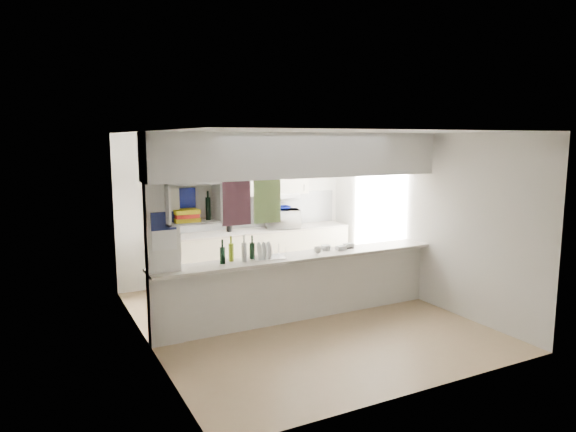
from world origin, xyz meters
TOP-DOWN VIEW (x-y plane):
  - floor at (0.00, 0.00)m, footprint 4.80×4.80m
  - ceiling at (0.00, 0.00)m, footprint 4.80×4.80m
  - wall_back at (0.00, 2.40)m, footprint 4.20×0.00m
  - wall_left at (-2.10, 0.00)m, footprint 0.00×4.80m
  - wall_right at (2.10, 0.00)m, footprint 0.00×4.80m
  - servery_partition at (-0.17, 0.00)m, footprint 4.20×0.50m
  - cubby_shelf at (-1.57, -0.06)m, footprint 0.65×0.35m
  - kitchen_run at (0.16, 2.14)m, footprint 3.60×0.63m
  - microwave at (0.76, 2.06)m, footprint 0.70×0.57m
  - bowl at (0.76, 2.05)m, footprint 0.27×0.27m
  - dish_rack at (-0.48, 0.05)m, footprint 0.48×0.38m
  - cup at (0.24, -0.07)m, footprint 0.13×0.13m
  - wine_bottles at (-0.91, 0.06)m, footprint 0.52×0.15m
  - plastic_tubs at (0.65, 0.09)m, footprint 0.53×0.22m
  - utensil_jar at (-0.23, 2.15)m, footprint 0.10×0.10m
  - knife_block at (-0.22, 2.18)m, footprint 0.13×0.12m

SIDE VIEW (x-z plane):
  - floor at x=0.00m, z-range 0.00..0.00m
  - kitchen_run at x=0.16m, z-range -0.29..1.95m
  - plastic_tubs at x=0.65m, z-range 0.92..0.99m
  - cup at x=0.24m, z-range 0.94..1.02m
  - utensil_jar at x=-0.23m, z-range 0.92..1.06m
  - dish_rack at x=-0.48m, z-range 0.89..1.13m
  - knife_block at x=-0.22m, z-range 0.92..1.14m
  - wine_bottles at x=-0.91m, z-range 0.87..1.22m
  - microwave at x=0.76m, z-range 0.92..1.25m
  - bowl at x=0.76m, z-range 1.25..1.32m
  - wall_back at x=0.00m, z-range -0.80..3.40m
  - wall_left at x=-2.10m, z-range -1.10..3.70m
  - wall_right at x=2.10m, z-range -1.10..3.70m
  - servery_partition at x=-0.17m, z-range 0.36..2.96m
  - cubby_shelf at x=-1.57m, z-range 1.46..1.96m
  - ceiling at x=0.00m, z-range 2.60..2.60m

